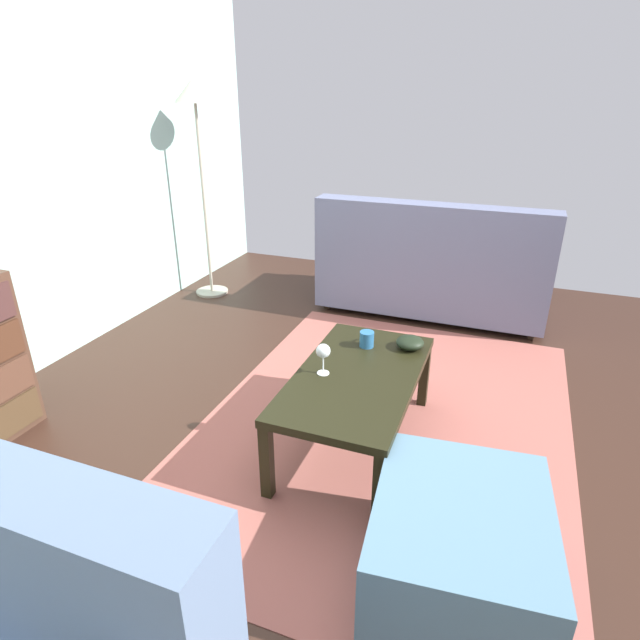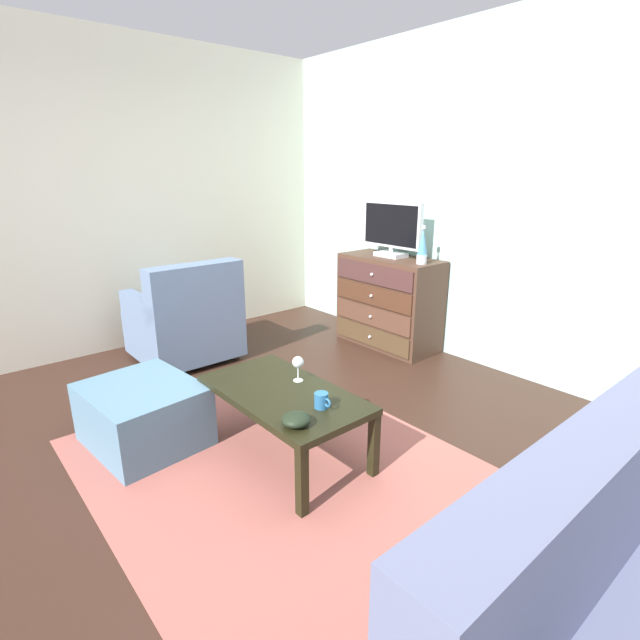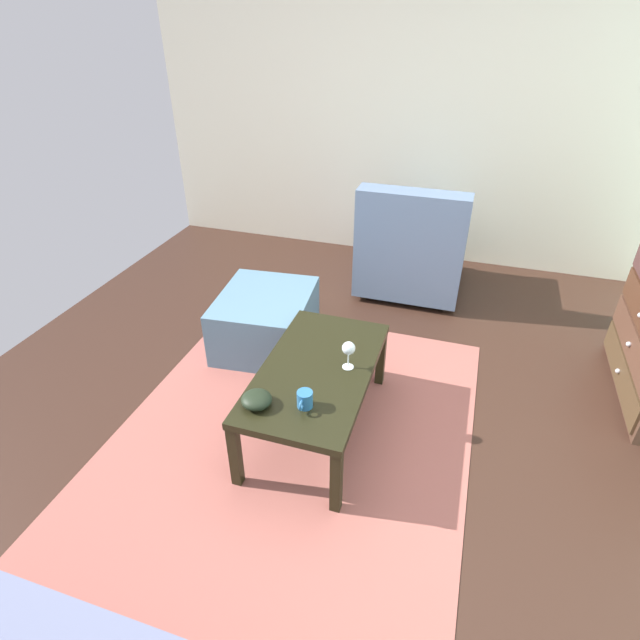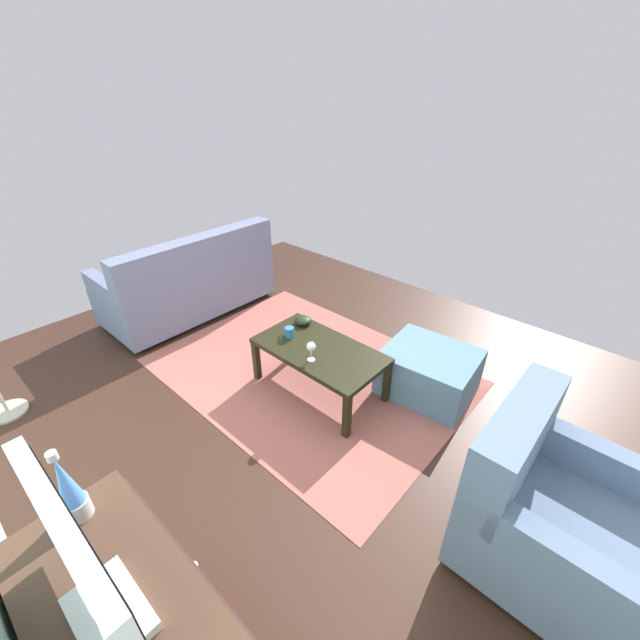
{
  "view_description": "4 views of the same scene",
  "coord_description": "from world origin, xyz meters",
  "px_view_note": "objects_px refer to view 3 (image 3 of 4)",
  "views": [
    {
      "loc": [
        -2.14,
        -0.7,
        1.68
      ],
      "look_at": [
        -0.15,
        0.05,
        0.73
      ],
      "focal_mm": 29.18,
      "sensor_mm": 36.0,
      "label": 1
    },
    {
      "loc": [
        2.03,
        -1.56,
        1.65
      ],
      "look_at": [
        0.06,
        0.11,
        0.83
      ],
      "focal_mm": 26.9,
      "sensor_mm": 36.0,
      "label": 2
    },
    {
      "loc": [
        1.94,
        0.56,
        2.03
      ],
      "look_at": [
        0.14,
        -0.02,
        0.83
      ],
      "focal_mm": 28.12,
      "sensor_mm": 36.0,
      "label": 3
    },
    {
      "loc": [
        -1.77,
        1.83,
        2.24
      ],
      "look_at": [
        -0.12,
        -0.01,
        0.75
      ],
      "focal_mm": 22.48,
      "sensor_mm": 36.0,
      "label": 4
    }
  ],
  "objects_px": {
    "coffee_table": "(317,375)",
    "wine_glass": "(349,349)",
    "armchair": "(412,250)",
    "ottoman": "(266,320)",
    "mug": "(305,400)",
    "bowl_decorative": "(257,400)"
  },
  "relations": [
    {
      "from": "coffee_table",
      "to": "wine_glass",
      "type": "xyz_separation_m",
      "value": [
        -0.06,
        0.15,
        0.16
      ]
    },
    {
      "from": "armchair",
      "to": "ottoman",
      "type": "bearing_deg",
      "value": -36.97
    },
    {
      "from": "coffee_table",
      "to": "wine_glass",
      "type": "height_order",
      "value": "wine_glass"
    },
    {
      "from": "armchair",
      "to": "wine_glass",
      "type": "bearing_deg",
      "value": -2.57
    },
    {
      "from": "coffee_table",
      "to": "wine_glass",
      "type": "bearing_deg",
      "value": 109.98
    },
    {
      "from": "wine_glass",
      "to": "armchair",
      "type": "distance_m",
      "value": 1.71
    },
    {
      "from": "mug",
      "to": "bowl_decorative",
      "type": "bearing_deg",
      "value": -75.13
    },
    {
      "from": "mug",
      "to": "ottoman",
      "type": "distance_m",
      "value": 1.19
    },
    {
      "from": "armchair",
      "to": "ottoman",
      "type": "xyz_separation_m",
      "value": [
        1.09,
        -0.82,
        -0.17
      ]
    },
    {
      "from": "armchair",
      "to": "bowl_decorative",
      "type": "bearing_deg",
      "value": -11.03
    },
    {
      "from": "coffee_table",
      "to": "mug",
      "type": "distance_m",
      "value": 0.31
    },
    {
      "from": "mug",
      "to": "coffee_table",
      "type": "bearing_deg",
      "value": -172.78
    },
    {
      "from": "armchair",
      "to": "mug",
      "type": "bearing_deg",
      "value": -5.34
    },
    {
      "from": "coffee_table",
      "to": "ottoman",
      "type": "xyz_separation_m",
      "value": [
        -0.67,
        -0.59,
        -0.18
      ]
    },
    {
      "from": "mug",
      "to": "wine_glass",
      "type": "bearing_deg",
      "value": 161.9
    },
    {
      "from": "coffee_table",
      "to": "bowl_decorative",
      "type": "distance_m",
      "value": 0.41
    },
    {
      "from": "coffee_table",
      "to": "ottoman",
      "type": "relative_size",
      "value": 1.49
    },
    {
      "from": "wine_glass",
      "to": "mug",
      "type": "height_order",
      "value": "wine_glass"
    },
    {
      "from": "bowl_decorative",
      "to": "ottoman",
      "type": "distance_m",
      "value": 1.14
    },
    {
      "from": "coffee_table",
      "to": "armchair",
      "type": "height_order",
      "value": "armchair"
    },
    {
      "from": "coffee_table",
      "to": "mug",
      "type": "relative_size",
      "value": 9.15
    },
    {
      "from": "wine_glass",
      "to": "mug",
      "type": "relative_size",
      "value": 1.38
    }
  ]
}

